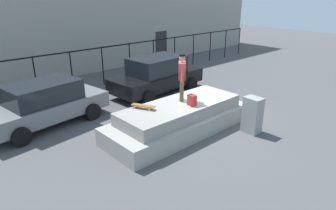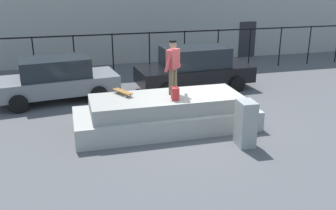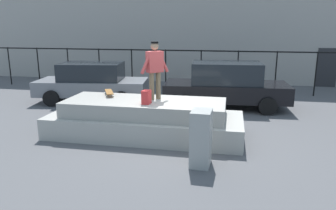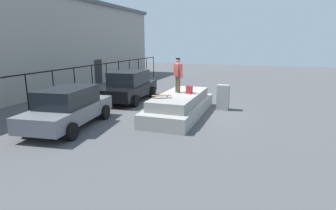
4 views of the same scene
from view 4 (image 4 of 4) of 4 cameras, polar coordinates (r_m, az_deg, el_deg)
ground_plane at (r=13.87m, az=4.02°, el=-1.17°), size 60.00×60.00×0.00m
concrete_ledge at (r=12.89m, az=2.53°, el=-0.10°), size 5.54×2.07×1.04m
skateboarder at (r=12.94m, az=2.09°, el=6.76°), size 0.72×0.72×1.64m
skateboard at (r=11.75m, az=-1.41°, el=1.94°), size 0.54×0.82×0.12m
backpack at (r=12.79m, az=4.47°, el=3.21°), size 0.22×0.30×0.37m
car_grey_sedan_near at (r=11.73m, az=-20.16°, el=-0.42°), size 4.69×2.50×1.63m
car_black_sedan_mid at (r=16.25m, az=-8.13°, el=4.02°), size 4.80×2.37×1.75m
utility_box at (r=14.20m, az=11.47°, el=1.59°), size 0.47×0.62×1.29m
fence_row at (r=16.71m, az=-19.02°, el=5.24°), size 24.06×0.06×2.00m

